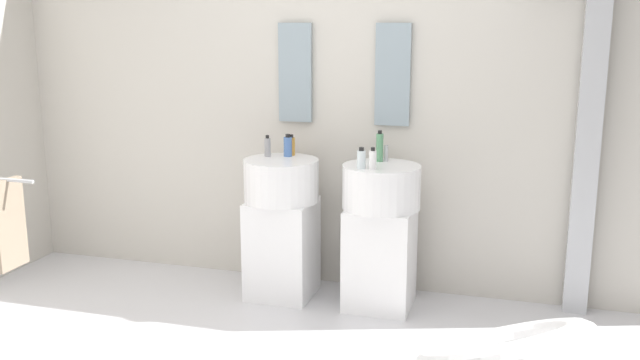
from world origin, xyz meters
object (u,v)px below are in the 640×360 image
Objects in this scene: pedestal_sink_right at (380,232)px; soap_bottle_green at (380,147)px; soap_bottle_grey at (267,147)px; soap_bottle_white at (373,160)px; soap_bottle_amber at (291,146)px; pedestal_sink_left at (282,223)px; soap_bottle_clear at (361,159)px; towel_rack at (5,227)px; soap_bottle_blue at (288,146)px; shower_column at (586,137)px.

pedestal_sink_right is 0.52m from soap_bottle_green.
soap_bottle_green is at bearing 3.25° from soap_bottle_grey.
pedestal_sink_right is 7.62× the size of soap_bottle_white.
soap_bottle_amber reaches higher than soap_bottle_white.
pedestal_sink_left is 0.73m from soap_bottle_clear.
soap_bottle_amber reaches higher than towel_rack.
towel_rack is at bearing -138.85° from soap_bottle_blue.
pedestal_sink_left is at bearing -93.48° from soap_bottle_blue.
shower_column is at bearing 16.79° from soap_bottle_clear.
soap_bottle_white is 0.68× the size of soap_bottle_green.
pedestal_sink_right is at bearing 27.61° from towel_rack.
soap_bottle_clear is (-0.07, 0.01, -0.00)m from soap_bottle_white.
shower_column reaches higher than soap_bottle_blue.
soap_bottle_grey is at bearing -176.75° from soap_bottle_green.
soap_bottle_green is at bearing -173.76° from shower_column.
pedestal_sink_left is 0.49m from soap_bottle_blue.
pedestal_sink_left is at bearing 166.40° from soap_bottle_clear.
soap_bottle_white is at bearing -16.17° from soap_bottle_grey.
soap_bottle_clear is at bearing -24.50° from soap_bottle_blue.
pedestal_sink_left is at bearing -169.24° from soap_bottle_green.
soap_bottle_grey reaches higher than soap_bottle_white.
soap_bottle_grey is (-0.13, -0.08, 0.00)m from soap_bottle_amber.
soap_bottle_amber is 0.04m from soap_bottle_blue.
soap_bottle_green is (-1.19, -0.13, -0.10)m from shower_column.
soap_bottle_amber is at bearing 165.88° from pedestal_sink_right.
soap_bottle_amber is at bearing 83.89° from pedestal_sink_left.
soap_bottle_amber is 1.03× the size of soap_bottle_white.
towel_rack is at bearing -152.39° from pedestal_sink_right.
pedestal_sink_left is 7.38× the size of soap_bottle_amber.
soap_bottle_amber is (-0.62, 0.16, 0.47)m from pedestal_sink_right.
soap_bottle_white is at bearing -12.68° from pedestal_sink_left.
soap_bottle_white is 0.07m from soap_bottle_clear.
soap_bottle_blue is at bearing -175.79° from shower_column.
pedestal_sink_left reaches higher than towel_rack.
soap_bottle_amber is 0.60m from soap_bottle_clear.
soap_bottle_white reaches higher than towel_rack.
soap_bottle_grey reaches higher than pedestal_sink_right.
soap_bottle_clear is (1.80, 0.86, 0.32)m from towel_rack.
soap_bottle_green reaches higher than soap_bottle_clear.
towel_rack is 7.05× the size of soap_bottle_amber.
soap_bottle_grey reaches higher than soap_bottle_amber.
pedestal_sink_right is at bearing 54.06° from soap_bottle_clear.
pedestal_sink_right is 0.49m from soap_bottle_white.
soap_bottle_amber reaches higher than pedestal_sink_left.
soap_bottle_green reaches higher than pedestal_sink_right.
pedestal_sink_right is 0.80m from soap_bottle_blue.
soap_bottle_grey is (1.14, 1.07, 0.33)m from towel_rack.
pedestal_sink_right is at bearing 79.34° from soap_bottle_white.
soap_bottle_green is at bearing 30.76° from towel_rack.
soap_bottle_white is 0.25m from soap_bottle_green.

